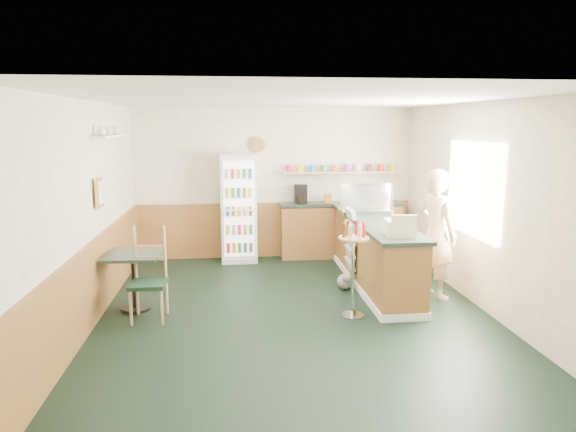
{
  "coord_description": "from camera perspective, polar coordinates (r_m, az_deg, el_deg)",
  "views": [
    {
      "loc": [
        -0.75,
        -6.22,
        2.42
      ],
      "look_at": [
        -0.01,
        0.6,
        1.18
      ],
      "focal_mm": 32.0,
      "sensor_mm": 36.0,
      "label": 1
    }
  ],
  "objects": [
    {
      "name": "ground",
      "position": [
        6.72,
        0.66,
        -10.87
      ],
      "size": [
        6.0,
        6.0,
        0.0
      ],
      "primitive_type": "plane",
      "color": "black",
      "rests_on": "ground"
    },
    {
      "name": "room_envelope",
      "position": [
        7.03,
        -1.86,
        2.92
      ],
      "size": [
        5.04,
        6.02,
        2.72
      ],
      "color": "#EFE8CB",
      "rests_on": "ground"
    },
    {
      "name": "service_counter",
      "position": [
        7.84,
        9.59,
        -4.37
      ],
      "size": [
        0.68,
        3.01,
        1.01
      ],
      "color": "#AB6337",
      "rests_on": "ground"
    },
    {
      "name": "back_counter",
      "position": [
        9.42,
        5.83,
        -1.25
      ],
      "size": [
        2.24,
        0.42,
        1.69
      ],
      "color": "#AB6337",
      "rests_on": "ground"
    },
    {
      "name": "drinks_fridge",
      "position": [
        9.08,
        -5.48,
        0.88
      ],
      "size": [
        0.63,
        0.53,
        1.9
      ],
      "color": "silver",
      "rests_on": "ground"
    },
    {
      "name": "display_case",
      "position": [
        8.28,
        8.58,
        1.94
      ],
      "size": [
        0.81,
        0.42,
        0.46
      ],
      "color": "silver",
      "rests_on": "service_counter"
    },
    {
      "name": "cash_register",
      "position": [
        6.67,
        12.29,
        -1.29
      ],
      "size": [
        0.39,
        0.41,
        0.2
      ],
      "primitive_type": "cube",
      "rotation": [
        0.0,
        0.0,
        -0.12
      ],
      "color": "#EDE4C4",
      "rests_on": "service_counter"
    },
    {
      "name": "shopkeeper",
      "position": [
        7.4,
        16.21,
        -1.96
      ],
      "size": [
        0.63,
        0.72,
        1.81
      ],
      "primitive_type": "imported",
      "rotation": [
        0.0,
        0.0,
        1.95
      ],
      "color": "tan",
      "rests_on": "ground"
    },
    {
      "name": "condiment_stand",
      "position": [
        6.47,
        7.25,
        -4.54
      ],
      "size": [
        0.39,
        0.39,
        1.2
      ],
      "rotation": [
        0.0,
        0.0,
        -0.1
      ],
      "color": "silver",
      "rests_on": "ground"
    },
    {
      "name": "newspaper_rack",
      "position": [
        7.77,
        6.96,
        -2.66
      ],
      "size": [
        0.09,
        0.47,
        0.94
      ],
      "color": "black",
      "rests_on": "ground"
    },
    {
      "name": "cafe_table",
      "position": [
        7.01,
        -16.71,
        -5.79
      ],
      "size": [
        0.73,
        0.73,
        0.76
      ],
      "rotation": [
        0.0,
        0.0,
        -0.06
      ],
      "color": "black",
      "rests_on": "ground"
    },
    {
      "name": "cafe_chair",
      "position": [
        6.68,
        -15.19,
        -5.88
      ],
      "size": [
        0.45,
        0.45,
        1.16
      ],
      "rotation": [
        0.0,
        0.0,
        -0.04
      ],
      "color": "black",
      "rests_on": "ground"
    },
    {
      "name": "dog_doorstop",
      "position": [
        7.67,
        6.36,
        -7.18
      ],
      "size": [
        0.23,
        0.3,
        0.28
      ],
      "rotation": [
        0.0,
        0.0,
        0.36
      ],
      "color": "gray",
      "rests_on": "ground"
    }
  ]
}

